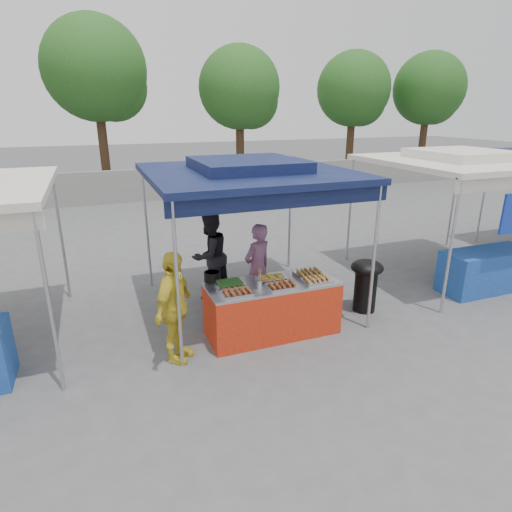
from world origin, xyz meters
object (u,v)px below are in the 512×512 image
object	(u,v)px
cooking_pot	(212,277)
wok_burner	(366,281)
vendor_table	(272,308)
vendor_woman	(257,268)
helper_man	(210,256)
customer_person	(174,308)

from	to	relation	value
cooking_pot	wok_burner	distance (m)	2.68
wok_burner	cooking_pot	bearing A→B (deg)	-172.61
vendor_table	vendor_woman	bearing A→B (deg)	84.92
cooking_pot	wok_burner	bearing A→B (deg)	-4.68
vendor_table	vendor_woman	world-z (taller)	vendor_woman
wok_burner	helper_man	size ratio (longest dim) A/B	0.57
vendor_table	helper_man	distance (m)	1.79
vendor_table	vendor_woman	distance (m)	0.90
vendor_table	wok_burner	distance (m)	1.83
cooking_pot	wok_burner	size ratio (longest dim) A/B	0.27
wok_burner	vendor_woman	distance (m)	1.87
wok_burner	customer_person	xyz separation A→B (m)	(-3.34, -0.39, 0.24)
cooking_pot	helper_man	world-z (taller)	helper_man
vendor_table	customer_person	xyz separation A→B (m)	(-1.53, -0.22, 0.37)
wok_burner	customer_person	world-z (taller)	customer_person
wok_burner	vendor_woman	world-z (taller)	vendor_woman
vendor_woman	customer_person	size ratio (longest dim) A/B	0.98
cooking_pot	customer_person	distance (m)	0.93
vendor_woman	cooking_pot	bearing A→B (deg)	1.53
vendor_table	vendor_woman	xyz separation A→B (m)	(0.07, 0.82, 0.35)
wok_burner	vendor_woman	xyz separation A→B (m)	(-1.74, 0.65, 0.23)
helper_man	customer_person	world-z (taller)	helper_man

